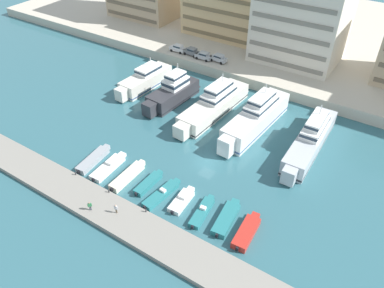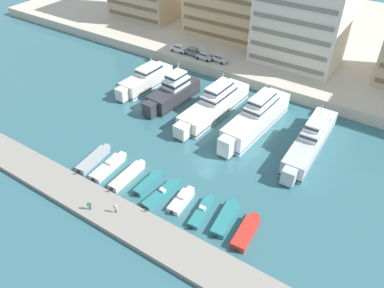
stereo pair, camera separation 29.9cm
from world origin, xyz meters
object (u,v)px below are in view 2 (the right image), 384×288
object	(u,v)px
yacht_ivory_far_left	(146,79)
motorboat_teal_right	(226,218)
car_grey_left	(193,51)
motorboat_teal_mid_right	(202,212)
motorboat_white_center_right	(181,200)
motorboat_red_far_right	(246,232)
yacht_charcoal_left	(173,92)
yacht_white_center_left	(256,118)
motorboat_white_left	(109,167)
yacht_ivory_mid_left	(215,104)
yacht_silver_center	(311,139)
pedestrian_near_edge	(115,208)
pedestrian_mid_deck	(89,205)
motorboat_teal_center	(161,194)
motorboat_teal_center_left	(148,183)
car_white_far_left	(179,48)
motorboat_cream_mid_left	(128,176)
car_silver_center_left	(219,58)
motorboat_grey_far_left	(93,159)
car_silver_mid_left	(204,56)

from	to	relation	value
yacht_ivory_far_left	motorboat_teal_right	xyz separation A→B (m)	(33.59, -23.86, -1.38)
motorboat_teal_right	car_grey_left	xyz separation A→B (m)	(-31.12, 38.91, 2.90)
motorboat_teal_right	motorboat_teal_mid_right	bearing A→B (deg)	-167.89
motorboat_white_center_right	motorboat_red_far_right	world-z (taller)	motorboat_white_center_right
yacht_charcoal_left	motorboat_red_far_right	xyz separation A→B (m)	(28.55, -22.85, -1.71)
yacht_white_center_left	motorboat_red_far_right	distance (m)	25.52
motorboat_white_left	motorboat_teal_right	bearing A→B (deg)	2.44
yacht_ivory_far_left	motorboat_red_far_right	size ratio (longest dim) A/B	2.30
yacht_ivory_mid_left	motorboat_white_left	distance (m)	24.88
yacht_silver_center	pedestrian_near_edge	size ratio (longest dim) A/B	13.40
pedestrian_mid_deck	yacht_ivory_mid_left	bearing A→B (deg)	87.17
motorboat_teal_center	motorboat_white_center_right	bearing A→B (deg)	9.03
motorboat_teal_center_left	motorboat_teal_mid_right	world-z (taller)	motorboat_teal_mid_right
yacht_ivory_mid_left	pedestrian_mid_deck	size ratio (longest dim) A/B	13.94
yacht_ivory_mid_left	motorboat_white_center_right	world-z (taller)	yacht_ivory_mid_left
motorboat_teal_center_left	motorboat_red_far_right	size ratio (longest dim) A/B	0.91
car_white_far_left	pedestrian_near_edge	size ratio (longest dim) A/B	2.54
motorboat_cream_mid_left	motorboat_teal_right	distance (m)	17.62
yacht_white_center_left	car_white_far_left	distance (m)	32.79
motorboat_cream_mid_left	motorboat_teal_center_left	bearing A→B (deg)	8.84
motorboat_white_center_right	car_white_far_left	size ratio (longest dim) A/B	1.47
car_silver_center_left	pedestrian_near_edge	size ratio (longest dim) A/B	2.61
yacht_ivory_mid_left	car_white_far_left	bearing A→B (deg)	141.29
motorboat_white_center_right	pedestrian_near_edge	world-z (taller)	pedestrian_near_edge
motorboat_grey_far_left	car_grey_left	xyz separation A→B (m)	(-5.92, 39.88, 2.86)
motorboat_grey_far_left	yacht_white_center_left	bearing A→B (deg)	51.62
motorboat_grey_far_left	motorboat_teal_center_left	world-z (taller)	motorboat_grey_far_left
yacht_silver_center	pedestrian_near_edge	world-z (taller)	yacht_silver_center
yacht_ivory_far_left	yacht_charcoal_left	xyz separation A→B (m)	(8.58, -1.67, 0.39)
motorboat_cream_mid_left	motorboat_teal_center	size ratio (longest dim) A/B	1.03
motorboat_cream_mid_left	motorboat_white_center_right	bearing A→B (deg)	2.29
yacht_ivory_far_left	motorboat_teal_mid_right	size ratio (longest dim) A/B	2.35
motorboat_teal_center_left	car_silver_mid_left	world-z (taller)	car_silver_mid_left
motorboat_red_far_right	car_white_far_left	size ratio (longest dim) A/B	1.72
yacht_white_center_left	motorboat_red_far_right	world-z (taller)	yacht_white_center_left
yacht_ivory_mid_left	pedestrian_mid_deck	bearing A→B (deg)	-92.83
motorboat_white_left	motorboat_teal_center_left	distance (m)	7.99
motorboat_teal_center	motorboat_teal_mid_right	xyz separation A→B (m)	(7.10, 0.33, -0.01)
yacht_silver_center	yacht_ivory_mid_left	bearing A→B (deg)	177.79
motorboat_white_left	motorboat_white_center_right	distance (m)	14.48
motorboat_red_far_right	car_silver_mid_left	xyz separation A→B (m)	(-30.98, 39.11, 2.84)
yacht_silver_center	motorboat_grey_far_left	xyz separation A→B (m)	(-29.57, -23.31, -1.63)
motorboat_grey_far_left	pedestrian_mid_deck	size ratio (longest dim) A/B	5.00
motorboat_grey_far_left	motorboat_cream_mid_left	distance (m)	7.61
car_silver_center_left	motorboat_teal_center_left	bearing A→B (deg)	-75.83
motorboat_teal_right	pedestrian_near_edge	bearing A→B (deg)	-149.91
yacht_ivory_mid_left	car_silver_mid_left	bearing A→B (deg)	127.72
yacht_white_center_left	motorboat_white_center_right	world-z (taller)	yacht_white_center_left
motorboat_grey_far_left	motorboat_teal_right	distance (m)	25.21
yacht_charcoal_left	motorboat_grey_far_left	distance (m)	23.23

